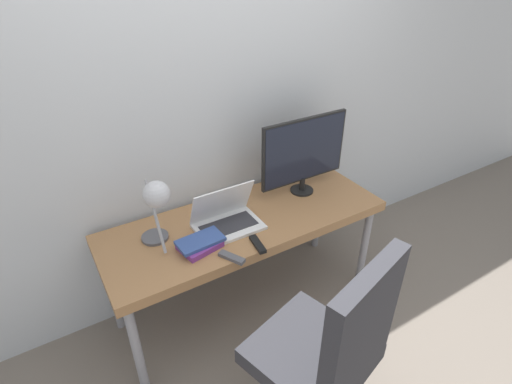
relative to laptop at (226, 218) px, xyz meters
name	(u,v)px	position (x,y,z in m)	size (l,w,h in m)	color
ground_plane	(272,334)	(0.13, -0.30, -0.76)	(12.00, 12.00, 0.00)	#70665B
wall_back	(212,104)	(0.13, 0.39, 0.54)	(8.00, 0.05, 2.60)	silver
desk	(245,227)	(0.13, 0.01, -0.11)	(1.70, 0.62, 0.71)	#996B42
laptop	(226,218)	(0.00, 0.00, 0.00)	(0.37, 0.25, 0.25)	silver
monitor	(304,152)	(0.60, 0.09, 0.23)	(0.61, 0.15, 0.51)	black
desk_lamp	(156,201)	(-0.39, -0.04, 0.27)	(0.15, 0.31, 0.44)	#4C4C51
office_chair	(330,347)	(0.03, -0.89, -0.15)	(0.61, 0.61, 1.11)	black
book_stack	(200,243)	(-0.21, -0.10, -0.03)	(0.25, 0.20, 0.05)	#753384
tv_remote	(258,244)	(0.06, -0.25, -0.04)	(0.06, 0.15, 0.02)	black
media_remote	(232,257)	(-0.11, -0.27, -0.04)	(0.10, 0.15, 0.02)	#4C4C51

